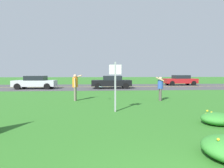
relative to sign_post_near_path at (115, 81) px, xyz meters
name	(u,v)px	position (x,y,z in m)	size (l,w,h in m)	color
ground_plane	(125,99)	(1.00, 3.77, -1.40)	(120.00, 120.00, 0.00)	#2D6B23
highway_strip	(113,87)	(1.00, 14.37, -1.40)	(120.00, 9.73, 0.01)	#424244
highway_center_stripe	(113,87)	(1.00, 14.37, -1.39)	(120.00, 0.16, 0.00)	yellow
daylily_clump_front_center	(217,119)	(3.35, -2.30, -1.19)	(1.08, 1.02, 0.44)	#337F2D
sign_post_near_path	(115,81)	(0.00, 0.00, 0.00)	(0.56, 0.10, 2.30)	#93969B
person_thrower_orange_shirt	(75,85)	(-2.27, 3.35, -0.38)	(0.59, 0.50, 1.69)	orange
person_catcher_blue_shirt	(160,86)	(3.18, 2.98, -0.48)	(0.54, 0.50, 1.54)	#2D4C9E
frisbee_pale_blue	(101,87)	(-0.64, 3.18, -0.49)	(0.24, 0.24, 0.07)	#ADD6E5
car_red_center_left	(180,80)	(10.91, 16.56, -0.66)	(4.50, 2.00, 1.45)	maroon
car_black_center_right	(112,82)	(0.66, 12.18, -0.66)	(4.50, 2.00, 1.45)	black
car_silver_rightmost	(35,82)	(-7.89, 12.18, -0.66)	(4.50, 2.00, 1.45)	#B7BABF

